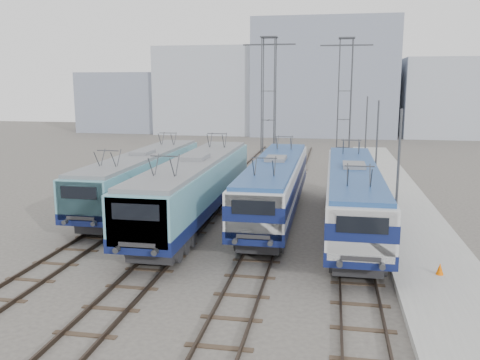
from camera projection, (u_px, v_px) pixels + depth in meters
name	position (u px, v px, depth m)	size (l,w,h in m)	color
ground	(209.00, 258.00, 23.95)	(160.00, 160.00, 0.00)	#514C47
platform	(410.00, 221.00, 29.87)	(4.00, 70.00, 0.30)	#9E9E99
locomotive_far_left	(142.00, 175.00, 33.50)	(2.77, 17.49, 3.29)	#0F1849
locomotive_center_left	(195.00, 185.00, 29.56)	(2.96, 18.71, 3.52)	#0F1849
locomotive_center_right	(275.00, 183.00, 30.49)	(2.79, 17.64, 3.32)	#0F1849
locomotive_far_right	(353.00, 192.00, 27.73)	(2.83, 17.86, 3.36)	#0F1849
catenary_tower_west	(269.00, 101.00, 43.99)	(4.50, 1.20, 12.00)	#3F4247
catenary_tower_east	(344.00, 101.00, 44.78)	(4.50, 1.20, 12.00)	#3F4247
mast_front	(397.00, 184.00, 23.73)	(0.12, 0.12, 7.00)	#3F4247
mast_mid	(376.00, 151.00, 35.33)	(0.12, 0.12, 7.00)	#3F4247
mast_rear	(366.00, 135.00, 46.93)	(0.12, 0.12, 7.00)	#3F4247
safety_cone	(440.00, 269.00, 21.08)	(0.31, 0.31, 0.49)	#F26100
building_west	(215.00, 91.00, 85.04)	(18.00, 12.00, 14.00)	#A6ADBB
building_center	(324.00, 78.00, 81.51)	(22.00, 14.00, 18.00)	gray
building_east	(454.00, 98.00, 78.56)	(16.00, 12.00, 12.00)	#A6ADBB
building_far_west	(126.00, 102.00, 88.22)	(14.00, 10.00, 10.00)	gray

